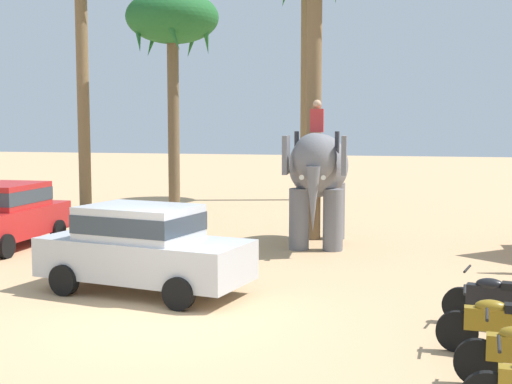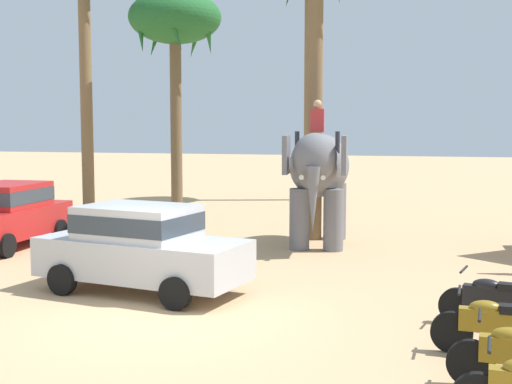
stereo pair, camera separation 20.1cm
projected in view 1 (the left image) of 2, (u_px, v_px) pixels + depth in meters
The scene contains 7 objects.
ground_plane at pixel (160, 322), 11.50m from camera, with size 120.00×120.00×0.00m, color tan.
car_sedan_foreground at pixel (143, 245), 13.45m from camera, with size 4.35×2.45×1.70m.
car_parked_far_side at pixel (5, 213), 18.29m from camera, with size 1.92×4.12×1.70m.
elephant_with_mahout at pixel (318, 172), 18.52m from camera, with size 1.87×3.94×3.88m.
motorcycle_mid_row at pixel (501, 324), 9.80m from camera, with size 1.80×0.55×0.94m.
motorcycle_fourth_in_row at pixel (499, 300), 11.14m from camera, with size 1.78×0.63×0.94m.
palm_tree_near_hut at pixel (172, 24), 23.85m from camera, with size 3.20×3.20×7.81m.
Camera 1 is at (4.19, -10.54, 3.29)m, focal length 48.71 mm.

